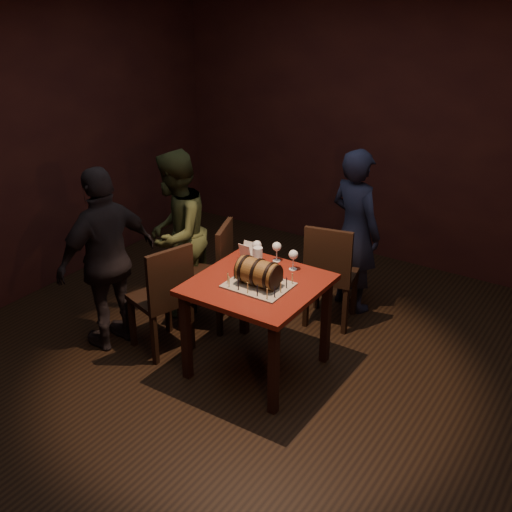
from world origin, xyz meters
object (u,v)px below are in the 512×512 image
Objects in this scene: chair_left_rear at (214,270)px; chair_left_front at (165,294)px; person_back at (355,231)px; person_left_front at (107,259)px; wine_glass_left at (257,246)px; chair_back at (330,270)px; wine_glass_mid at (277,247)px; wine_glass_right at (293,255)px; pint_of_ale at (258,257)px; pub_table at (257,296)px; person_left_rear at (176,234)px; barrel_cake at (258,273)px.

chair_left_rear is 0.55m from chair_left_front.
person_back is 0.98× the size of person_left_front.
wine_glass_left is 0.17× the size of chair_left_rear.
wine_glass_left is 0.75m from chair_back.
chair_back and chair_left_front have the same top height.
chair_back is at bearing 107.66° from person_back.
wine_glass_mid is 0.17× the size of chair_left_rear.
pint_of_ale is (-0.26, -0.09, -0.05)m from wine_glass_right.
chair_back is (0.30, 0.65, -0.30)m from pint_of_ale.
chair_back is 1.00× the size of chair_left_rear.
person_left_rear reaches higher than pub_table.
person_back is at bearing 87.16° from wine_glass_right.
chair_left_rear reaches higher than wine_glass_right.
barrel_cake is 2.20× the size of wine_glass_left.
pub_table is 0.33m from pint_of_ale.
person_left_front reaches higher than chair_back.
chair_left_rear reaches higher than wine_glass_mid.
wine_glass_left is 1.07m from person_back.
person_back is at bearing 106.68° from person_left_rear.
wine_glass_mid is 0.11× the size of person_left_rear.
person_left_front reaches higher than wine_glass_right.
chair_left_rear is at bearing 152.27° from person_left_front.
chair_left_rear is at bearing 167.09° from pint_of_ale.
person_left_rear is at bearing 176.37° from wine_glass_right.
pub_table is 5.59× the size of wine_glass_mid.
wine_glass_right reaches higher than pint_of_ale.
person_back is at bearing 88.34° from chair_back.
pub_table is at bearing -56.13° from wine_glass_left.
wine_glass_left is 0.11× the size of person_left_front.
barrel_cake reaches higher than chair_back.
chair_left_rear reaches higher than pub_table.
chair_left_front is 0.53m from person_left_front.
person_left_rear is at bearing 178.91° from wine_glass_mid.
barrel_cake is 0.44m from wine_glass_left.
chair_back is 0.97m from chair_left_rear.
wine_glass_right is at bearing -93.73° from chair_back.
chair_left_front is at bearing 78.51° from person_back.
chair_left_front is 0.62× the size of person_left_front.
chair_back is at bearing 80.57° from pub_table.
pub_table is 1.18m from person_left_rear.
pub_table is 0.90m from chair_back.
chair_back is 0.62× the size of person_left_front.
wine_glass_left is 0.90m from person_left_rear.
barrel_cake is (0.04, -0.05, 0.22)m from pub_table.
wine_glass_mid is 1.00× the size of wine_glass_right.
wine_glass_left is 1.07× the size of pint_of_ale.
wine_glass_right is 1.00m from person_back.
chair_left_front is at bearing 115.57° from person_left_front.
chair_back is 1.39m from chair_left_front.
person_back is at bearing 69.34° from wine_glass_left.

